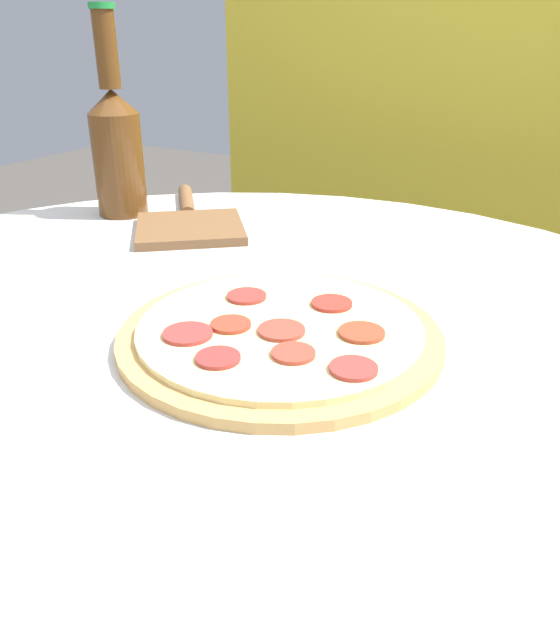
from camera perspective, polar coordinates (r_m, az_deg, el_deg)
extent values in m
cylinder|color=silver|center=(0.80, -5.38, -26.25)|extent=(0.10, 0.10, 0.70)
cylinder|color=silver|center=(0.57, -6.84, -3.07)|extent=(1.09, 1.09, 0.02)
cube|color=gold|center=(1.40, 17.62, 16.13)|extent=(1.21, 0.04, 1.60)
cylinder|color=tan|center=(0.56, 0.00, -1.39)|extent=(0.29, 0.29, 0.01)
cylinder|color=beige|center=(0.55, 0.00, -0.65)|extent=(0.25, 0.25, 0.01)
cylinder|color=#AA3028|center=(0.59, 4.75, 1.53)|extent=(0.04, 0.04, 0.00)
cylinder|color=#B03D2F|center=(0.50, 1.22, -3.06)|extent=(0.04, 0.04, 0.00)
cylinder|color=#A0302E|center=(0.50, -5.69, -3.46)|extent=(0.04, 0.04, 0.00)
cylinder|color=#AD3431|center=(0.54, -8.79, -1.14)|extent=(0.04, 0.04, 0.00)
cylinder|color=#A53826|center=(0.55, -4.53, -0.41)|extent=(0.04, 0.04, 0.00)
cylinder|color=#A93E31|center=(0.54, 0.14, -0.94)|extent=(0.04, 0.04, 0.00)
cylinder|color=#AB3632|center=(0.48, 6.73, -4.41)|extent=(0.04, 0.04, 0.00)
cylinder|color=#A23D26|center=(0.54, 7.46, -1.15)|extent=(0.04, 0.04, 0.00)
cylinder|color=#A4322D|center=(0.61, -3.42, 2.28)|extent=(0.04, 0.04, 0.00)
cylinder|color=#563314|center=(0.96, -14.51, 13.54)|extent=(0.07, 0.07, 0.14)
cone|color=#563314|center=(0.95, -15.12, 18.76)|extent=(0.07, 0.07, 0.03)
cylinder|color=#563314|center=(0.94, -15.60, 22.70)|extent=(0.03, 0.03, 0.10)
cylinder|color=#1E8438|center=(0.94, -16.02, 25.92)|extent=(0.03, 0.03, 0.01)
cube|color=brown|center=(0.86, -8.23, 8.29)|extent=(0.20, 0.20, 0.01)
cylinder|color=brown|center=(1.00, -8.55, 10.64)|extent=(0.11, 0.12, 0.02)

